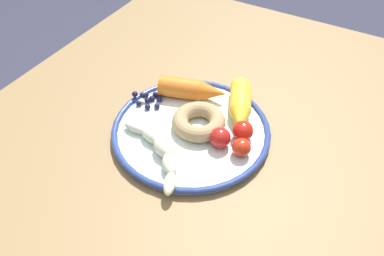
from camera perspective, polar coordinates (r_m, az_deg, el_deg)
dining_table at (r=0.79m, az=1.22°, el=-5.65°), size 1.07×0.88×0.70m
plate at (r=0.73m, az=0.00°, el=-0.16°), size 0.30×0.30×0.02m
banana at (r=0.68m, az=-4.85°, el=-3.16°), size 0.12×0.16×0.03m
carrot_orange at (r=0.79m, az=0.13°, el=5.61°), size 0.08×0.14×0.04m
carrot_yellow at (r=0.75m, az=7.04°, el=3.05°), size 0.13×0.09×0.04m
donut at (r=0.72m, az=0.99°, el=0.95°), size 0.12×0.12×0.03m
blueberry_pile at (r=0.79m, az=-6.28°, el=4.21°), size 0.05×0.06×0.02m
tomato_near at (r=0.68m, az=7.20°, el=-2.82°), size 0.03×0.03×0.03m
tomato_mid at (r=0.69m, az=4.10°, el=-1.42°), size 0.04×0.04×0.04m
tomato_far at (r=0.71m, az=7.41°, el=-0.42°), size 0.04×0.04×0.04m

